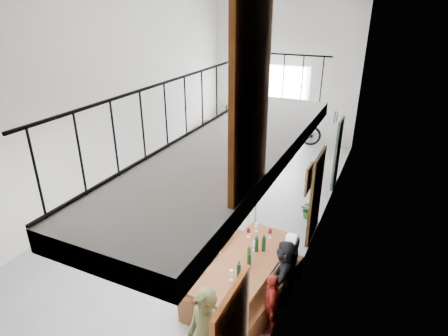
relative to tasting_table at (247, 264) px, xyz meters
The scene contains 23 objects.
floor 3.53m from the tasting_table, 126.63° to the left, with size 12.00×12.00×0.00m, color slate.
room_walls 4.48m from the tasting_table, 126.63° to the left, with size 12.00×12.00×12.00m.
gateway_portal 9.08m from the tasting_table, 105.78° to the left, with size 2.80×0.08×2.80m, color white.
right_wall_decor 1.52m from the tasting_table, 55.00° to the left, with size 0.07×8.28×5.07m.
balcony 2.28m from the tasting_table, 103.70° to the right, with size 1.52×5.62×4.00m.
tasting_table is the anchor object (origin of this frame).
bench_inner 0.75m from the tasting_table, behind, with size 0.36×2.25×0.52m, color brown.
bench_wall 0.69m from the tasting_table, ahead, with size 0.27×2.10×0.48m, color brown.
tableware 0.24m from the tasting_table, 42.13° to the left, with size 0.54×1.91×0.35m.
side_bench 6.56m from the tasting_table, 134.22° to the left, with size 0.32×1.48×0.42m, color brown.
oak_barrel 8.36m from the tasting_table, 121.75° to the left, with size 0.54×0.54×0.79m.
serving_counter 9.17m from the tasting_table, 113.13° to the left, with size 1.62×0.45×0.85m, color #311F0C.
counter_bottles 9.16m from the tasting_table, 113.16° to the left, with size 1.38×0.13×0.28m.
guest_left_a 1.06m from the tasting_table, 139.44° to the right, with size 0.62×0.40×1.27m, color white.
guest_left_b 0.72m from the tasting_table, behind, with size 0.41×0.27×1.14m, color #266480.
guest_left_c 0.84m from the tasting_table, 152.92° to the left, with size 0.52×0.41×1.07m, color white.
guest_left_d 1.14m from the tasting_table, 134.68° to the left, with size 0.74×0.43×1.15m, color #266480.
guest_right_a 0.84m from the tasting_table, 39.77° to the right, with size 0.64×0.27×1.09m, color #A2211B.
guest_right_b 0.67m from the tasting_table, 17.14° to the left, with size 1.14×0.36×1.23m, color black.
guest_right_c 0.93m from the tasting_table, 48.39° to the left, with size 0.53×0.35×1.09m, color white.
potted_plant 3.24m from the tasting_table, 83.08° to the left, with size 0.40×0.35×0.45m, color #1F5320.
bicycle_near 8.26m from the tasting_table, 102.57° to the left, with size 0.56×1.61×0.84m, color black.
bicycle_far 8.21m from the tasting_table, 99.05° to the left, with size 0.54×1.91×1.15m, color black.
Camera 1 is at (3.93, -7.74, 4.89)m, focal length 30.00 mm.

